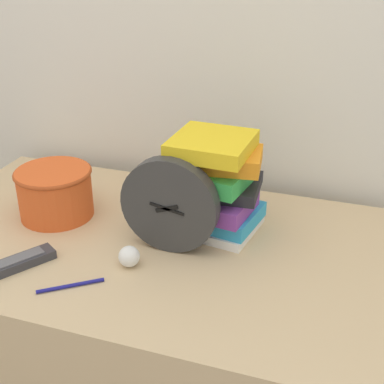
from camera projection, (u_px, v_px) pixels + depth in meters
The scene contains 8 objects.
wall_back at pixel (199, 7), 1.42m from camera, with size 6.00×0.04×2.40m.
desk at pixel (150, 353), 1.44m from camera, with size 1.17×0.69×0.72m.
desk_clock at pixel (169, 205), 1.20m from camera, with size 0.23×0.04×0.23m.
book_stack at pixel (213, 185), 1.27m from camera, with size 0.25×0.22×0.25m.
basket at pixel (55, 191), 1.36m from camera, with size 0.20×0.20×0.13m.
tv_remote at pixel (12, 265), 1.17m from camera, with size 0.14×0.18×0.02m.
crumpled_paper_ball at pixel (129, 256), 1.17m from camera, with size 0.05×0.05×0.05m.
pen at pixel (71, 286), 1.11m from camera, with size 0.12×0.09×0.01m.
Camera 1 is at (0.46, -0.66, 1.40)m, focal length 50.00 mm.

